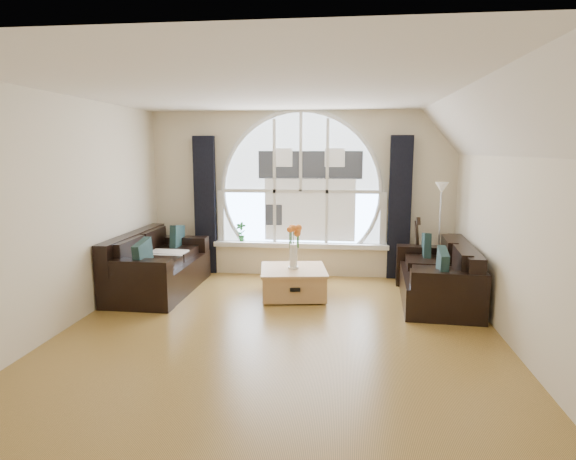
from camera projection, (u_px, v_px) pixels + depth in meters
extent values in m
cube|color=brown|center=(279.00, 333.00, 5.52)|extent=(5.00, 5.50, 0.01)
cube|color=silver|center=(278.00, 89.00, 5.07)|extent=(5.00, 5.50, 0.01)
cube|color=beige|center=(301.00, 194.00, 7.99)|extent=(5.00, 0.01, 2.70)
cube|color=beige|center=(210.00, 285.00, 2.60)|extent=(5.00, 0.01, 2.70)
cube|color=beige|center=(65.00, 213.00, 5.58)|extent=(0.01, 5.50, 2.70)
cube|color=beige|center=(517.00, 220.00, 5.01)|extent=(0.01, 5.50, 2.70)
cube|color=silver|center=(493.00, 122.00, 4.88)|extent=(0.92, 5.50, 0.72)
cube|color=silver|center=(301.00, 177.00, 7.92)|extent=(2.60, 0.06, 2.15)
cube|color=white|center=(300.00, 245.00, 8.03)|extent=(2.90, 0.22, 0.08)
cube|color=white|center=(301.00, 178.00, 7.89)|extent=(2.76, 0.08, 2.15)
cube|color=silver|center=(310.00, 185.00, 7.90)|extent=(1.70, 0.02, 1.50)
cube|color=black|center=(205.00, 206.00, 8.09)|extent=(0.35, 0.12, 2.30)
cube|color=black|center=(400.00, 208.00, 7.72)|extent=(0.35, 0.12, 2.30)
cube|color=black|center=(159.00, 265.00, 7.12)|extent=(0.99, 1.95, 0.86)
cube|color=black|center=(436.00, 274.00, 6.60)|extent=(1.02, 1.87, 0.81)
cube|color=#A87845|center=(293.00, 281.00, 6.89)|extent=(1.04, 1.04, 0.45)
cube|color=silver|center=(165.00, 257.00, 7.14)|extent=(0.59, 0.59, 0.10)
cube|color=white|center=(293.00, 242.00, 6.80)|extent=(0.24, 0.24, 0.70)
cube|color=#B2B2B2|center=(439.00, 235.00, 7.28)|extent=(0.24, 0.24, 1.60)
cube|color=brown|center=(416.00, 250.00, 7.53)|extent=(0.41, 0.33, 1.06)
imported|color=#1E6023|center=(241.00, 232.00, 8.11)|extent=(0.19, 0.14, 0.33)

